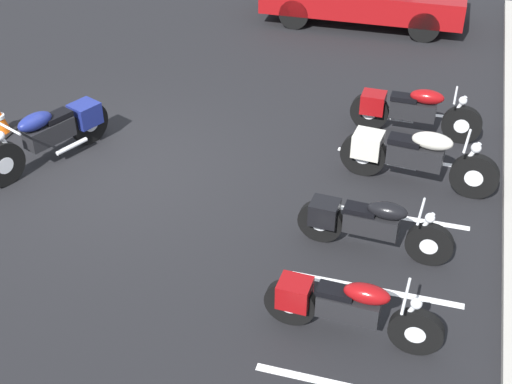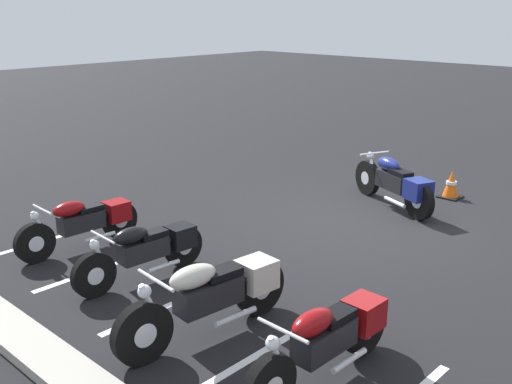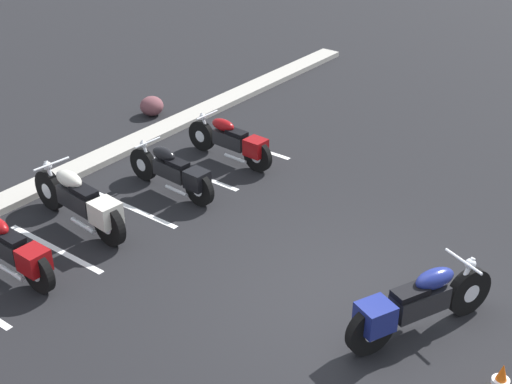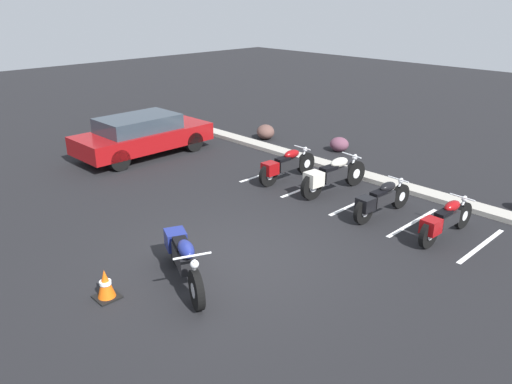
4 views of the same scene
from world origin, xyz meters
TOP-DOWN VIEW (x-y plane):
  - ground at (0.00, 0.00)m, footprint 60.00×60.00m
  - motorcycle_navy_featured at (-0.04, -1.03)m, footprint 2.13×1.09m
  - parked_bike_0 at (-2.32, 4.09)m, footprint 0.59×2.11m
  - parked_bike_1 at (-0.86, 4.26)m, footprint 0.66×2.29m
  - parked_bike_2 at (0.85, 3.90)m, footprint 0.56×2.00m
  - parked_bike_3 at (2.42, 3.89)m, footprint 0.56×2.00m
  - stall_line_0 at (-3.09, 4.16)m, footprint 0.10×2.10m
  - stall_line_1 at (-1.53, 4.16)m, footprint 0.10×2.10m
  - stall_line_2 at (0.02, 4.16)m, footprint 0.10×2.10m
  - stall_line_3 at (1.58, 4.16)m, footprint 0.10×2.10m

SIDE VIEW (x-z plane):
  - ground at x=0.00m, z-range 0.00..0.00m
  - stall_line_0 at x=-3.09m, z-range 0.00..0.00m
  - stall_line_1 at x=-1.53m, z-range 0.00..0.00m
  - stall_line_2 at x=0.02m, z-range 0.00..0.00m
  - stall_line_3 at x=1.58m, z-range 0.00..0.00m
  - parked_bike_2 at x=0.85m, z-range 0.02..0.81m
  - parked_bike_3 at x=2.42m, z-range 0.02..0.81m
  - parked_bike_0 at x=-2.32m, z-range 0.03..0.86m
  - motorcycle_navy_featured at x=-0.04m, z-range 0.03..0.92m
  - parked_bike_1 at x=-0.86m, z-range 0.03..0.93m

